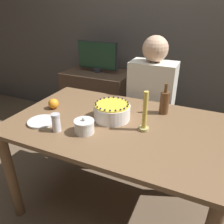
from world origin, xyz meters
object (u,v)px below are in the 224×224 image
candle (145,115)px  tv_monitor (97,56)px  sugar_shaker (56,122)px  bottle (164,102)px  person_man_blue_shirt (150,113)px  cake (112,111)px  sugar_bowl (84,126)px

candle → tv_monitor: 1.45m
sugar_shaker → bottle: bearing=43.3°
bottle → tv_monitor: 1.29m
person_man_blue_shirt → cake: bearing=79.0°
cake → sugar_bowl: cake is taller
cake → sugar_shaker: (-0.25, -0.29, 0.00)m
sugar_shaker → candle: size_ratio=0.45×
sugar_bowl → sugar_shaker: sugar_shaker is taller
cake → person_man_blue_shirt: person_man_blue_shirt is taller
cake → sugar_bowl: bearing=-109.0°
candle → bottle: candle is taller
tv_monitor → sugar_shaker: bearing=-72.7°
cake → tv_monitor: tv_monitor is taller
sugar_shaker → person_man_blue_shirt: size_ratio=0.09×
bottle → person_man_blue_shirt: 0.52m
sugar_bowl → cake: bearing=71.0°
sugar_bowl → bottle: bottle is taller
sugar_bowl → bottle: size_ratio=0.56×
bottle → sugar_shaker: bearing=-136.7°
cake → sugar_shaker: 0.38m
sugar_shaker → person_man_blue_shirt: 1.01m
sugar_shaker → tv_monitor: tv_monitor is taller
cake → tv_monitor: (-0.67, 1.06, 0.11)m
cake → bottle: (0.31, 0.23, 0.03)m
sugar_bowl → candle: size_ratio=0.48×
sugar_shaker → candle: candle is taller
cake → sugar_shaker: bearing=-130.5°
candle → bottle: 0.30m
person_man_blue_shirt → tv_monitor: bearing=-29.8°
person_man_blue_shirt → tv_monitor: size_ratio=2.48×
sugar_shaker → bottle: 0.76m
sugar_bowl → candle: (0.33, 0.18, 0.06)m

